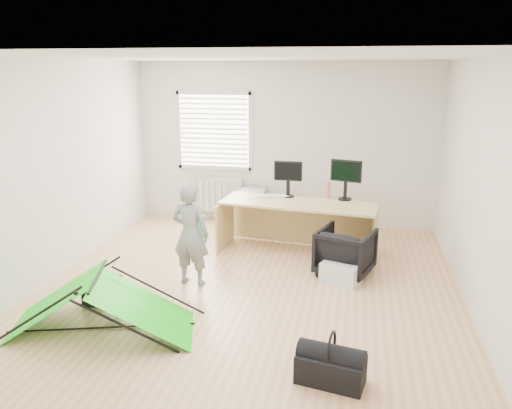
% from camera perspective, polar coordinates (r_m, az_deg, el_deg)
% --- Properties ---
extents(ground, '(5.50, 5.50, 0.00)m').
position_cam_1_polar(ground, '(6.15, -0.76, -9.55)').
color(ground, tan).
rests_on(ground, ground).
extents(back_wall, '(5.00, 0.02, 2.70)m').
position_cam_1_polar(back_wall, '(8.37, 3.27, 6.86)').
color(back_wall, silver).
rests_on(back_wall, ground).
extents(window, '(1.20, 0.06, 1.20)m').
position_cam_1_polar(window, '(8.56, -4.81, 8.37)').
color(window, silver).
rests_on(window, back_wall).
extents(radiator, '(1.00, 0.12, 0.60)m').
position_cam_1_polar(radiator, '(8.73, -4.72, 1.15)').
color(radiator, silver).
rests_on(radiator, back_wall).
extents(desk, '(2.26, 0.94, 0.75)m').
position_cam_1_polar(desk, '(7.17, 4.79, -2.67)').
color(desk, tan).
rests_on(desk, ground).
extents(filing_cabinet, '(0.41, 0.55, 0.63)m').
position_cam_1_polar(filing_cabinet, '(8.36, -0.35, -0.37)').
color(filing_cabinet, '#A4A8AA').
rests_on(filing_cabinet, ground).
extents(monitor_left, '(0.41, 0.09, 0.39)m').
position_cam_1_polar(monitor_left, '(7.33, 3.70, 2.38)').
color(monitor_left, black).
rests_on(monitor_left, desk).
extents(monitor_right, '(0.46, 0.22, 0.43)m').
position_cam_1_polar(monitor_right, '(7.26, 10.19, 2.18)').
color(monitor_right, black).
rests_on(monitor_right, desk).
extents(keyboard, '(0.50, 0.25, 0.02)m').
position_cam_1_polar(keyboard, '(7.38, 1.88, 1.00)').
color(keyboard, beige).
rests_on(keyboard, desk).
extents(thermos, '(0.08, 0.08, 0.24)m').
position_cam_1_polar(thermos, '(7.31, 8.22, 1.60)').
color(thermos, '#AD6164').
rests_on(thermos, desk).
extents(office_chair, '(0.83, 0.84, 0.61)m').
position_cam_1_polar(office_chair, '(6.54, 10.17, -5.34)').
color(office_chair, black).
rests_on(office_chair, ground).
extents(person, '(0.50, 0.36, 1.28)m').
position_cam_1_polar(person, '(6.10, -7.49, -3.40)').
color(person, gray).
rests_on(person, ground).
extents(kite, '(2.05, 1.35, 0.59)m').
position_cam_1_polar(kite, '(5.38, -17.41, -10.69)').
color(kite, '#16D914').
rests_on(kite, ground).
extents(storage_crate, '(0.54, 0.46, 0.26)m').
position_cam_1_polar(storage_crate, '(6.34, 9.69, -7.71)').
color(storage_crate, silver).
rests_on(storage_crate, ground).
extents(tote_bag, '(0.32, 0.23, 0.35)m').
position_cam_1_polar(tote_bag, '(7.92, -6.98, -2.49)').
color(tote_bag, '#23AD7E').
rests_on(tote_bag, ground).
extents(laptop_bag, '(0.46, 0.25, 0.33)m').
position_cam_1_polar(laptop_bag, '(5.94, -17.15, -9.47)').
color(laptop_bag, black).
rests_on(laptop_bag, ground).
extents(white_box, '(0.12, 0.12, 0.11)m').
position_cam_1_polar(white_box, '(5.60, -15.91, -12.23)').
color(white_box, silver).
rests_on(white_box, ground).
extents(duffel_bag, '(0.61, 0.39, 0.25)m').
position_cam_1_polar(duffel_bag, '(4.50, 8.52, -18.12)').
color(duffel_bag, black).
rests_on(duffel_bag, ground).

